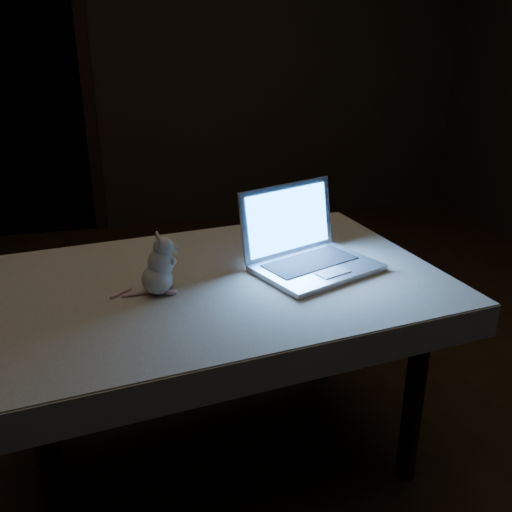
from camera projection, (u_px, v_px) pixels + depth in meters
name	position (u px, v px, depth m)	size (l,w,h in m)	color
floor	(253.00, 416.00, 2.29)	(5.00, 5.00, 0.00)	black
back_wall	(172.00, 48.00, 4.05)	(4.50, 0.04, 2.60)	black
doorway	(13.00, 86.00, 3.90)	(1.06, 0.36, 2.13)	black
table	(220.00, 374.00, 1.94)	(1.31, 0.84, 0.70)	black
tablecloth	(223.00, 300.00, 1.79)	(1.41, 0.94, 0.10)	beige
laptop	(318.00, 234.00, 1.82)	(0.38, 0.33, 0.26)	#B9B9BE
plush_mouse	(156.00, 264.00, 1.68)	(0.14, 0.14, 0.19)	silver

